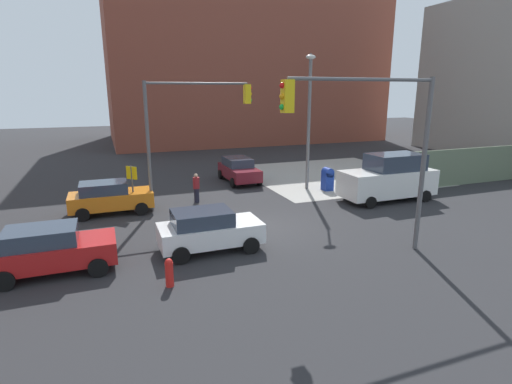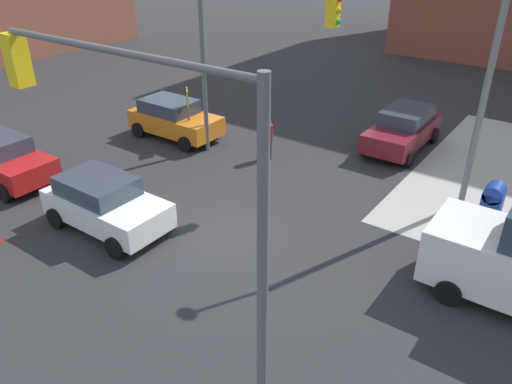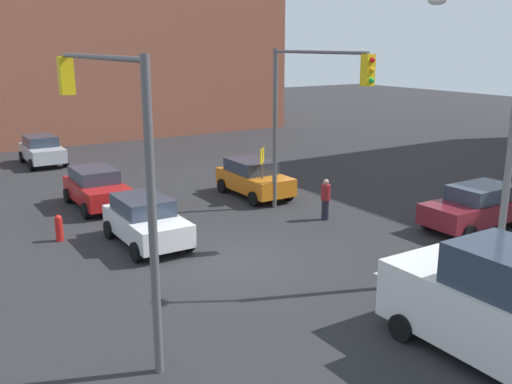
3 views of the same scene
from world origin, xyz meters
TOP-DOWN VIEW (x-y plane):
  - ground_plane at (0.00, 0.00)m, footprint 120.00×120.00m
  - sidewalk_corner at (9.00, 9.00)m, footprint 12.00×12.00m
  - construction_fence at (17.25, 3.20)m, footprint 18.50×0.12m
  - building_warehouse_north at (10.49, 34.00)m, footprint 32.00×18.00m
  - smokestack at (26.49, 30.00)m, footprint 1.80×1.80m
  - traffic_signal_nw_corner at (-2.35, 4.50)m, footprint 5.62×0.36m
  - traffic_signal_se_corner at (2.19, -4.50)m, footprint 6.01×0.36m
  - street_lamp_corner at (5.02, 5.48)m, footprint 1.53×2.39m
  - warning_sign_two_way at (-5.40, 4.46)m, footprint 0.48×0.48m
  - mailbox_blue at (6.20, 5.00)m, footprint 0.56×0.64m
  - fire_hydrant at (-5.00, -4.20)m, footprint 0.26×0.26m
  - coupe_maroon at (1.82, 9.24)m, footprint 2.02×4.23m
  - sedan_red at (-8.55, -1.77)m, footprint 4.00×2.02m
  - coupe_white at (-3.10, -1.75)m, footprint 3.92×2.02m
  - hatchback_orange at (-6.53, 4.74)m, footprint 4.00×2.02m
  - van_white_delivery at (8.23, 1.80)m, footprint 5.40×2.32m
  - pedestrian_crossing at (-2.00, 5.20)m, footprint 0.36×0.36m

SIDE VIEW (x-z plane):
  - ground_plane at x=0.00m, z-range 0.00..0.00m
  - sidewalk_corner at x=9.00m, z-range 0.00..0.01m
  - fire_hydrant at x=-5.00m, z-range 0.02..0.96m
  - mailbox_blue at x=6.20m, z-range 0.05..1.48m
  - pedestrian_crossing at x=-2.00m, z-range 0.03..1.65m
  - coupe_white at x=-3.10m, z-range 0.03..1.65m
  - sedan_red at x=-8.55m, z-range 0.03..1.65m
  - hatchback_orange at x=-6.53m, z-range 0.03..1.65m
  - coupe_maroon at x=1.82m, z-range 0.03..1.65m
  - construction_fence at x=17.25m, z-range 0.00..2.40m
  - van_white_delivery at x=8.23m, z-range -0.03..2.59m
  - warning_sign_two_way at x=-5.40m, z-range 0.44..2.84m
  - traffic_signal_nw_corner at x=-2.35m, z-range 1.39..7.89m
  - traffic_signal_se_corner at x=2.19m, z-range 1.41..7.91m
  - street_lamp_corner at x=5.02m, z-range 0.70..8.70m
  - smokestack at x=26.49m, z-range 0.00..17.94m
  - building_warehouse_north at x=10.49m, z-range 0.00..19.85m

